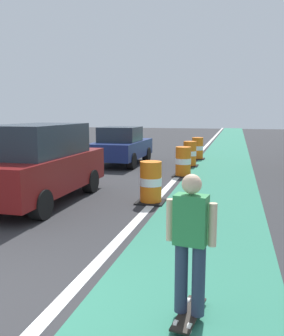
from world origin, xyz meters
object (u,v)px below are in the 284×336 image
(parked_suv_nearest, at_px, (39,163))
(traffic_barrel_front, at_px, (151,183))
(parked_sedan_second, at_px, (122,146))
(skateboarder_on_lane, at_px, (191,243))
(traffic_barrel_back, at_px, (190,154))
(traffic_barrel_far, at_px, (197,149))
(traffic_barrel_mid, at_px, (183,162))

(parked_suv_nearest, distance_m, traffic_barrel_front, 2.94)
(parked_sedan_second, distance_m, traffic_barrel_front, 7.15)
(skateboarder_on_lane, xyz_separation_m, traffic_barrel_back, (-1.51, 12.00, -0.38))
(traffic_barrel_front, bearing_deg, traffic_barrel_far, 88.58)
(traffic_barrel_far, bearing_deg, traffic_barrel_back, -91.64)
(parked_suv_nearest, bearing_deg, traffic_barrel_front, 13.37)
(parked_suv_nearest, bearing_deg, parked_sedan_second, 90.46)
(traffic_barrel_mid, relative_size, traffic_barrel_far, 1.00)
(traffic_barrel_far, bearing_deg, parked_suv_nearest, -106.99)
(skateboarder_on_lane, xyz_separation_m, traffic_barrel_mid, (-1.42, 9.38, -0.38))
(parked_sedan_second, bearing_deg, traffic_barrel_far, 41.66)
(traffic_barrel_mid, xyz_separation_m, traffic_barrel_back, (-0.09, 2.62, 0.00))
(skateboarder_on_lane, distance_m, parked_suv_nearest, 6.37)
(traffic_barrel_front, height_order, traffic_barrel_far, same)
(parked_suv_nearest, bearing_deg, skateboarder_on_lane, -45.29)
(traffic_barrel_front, bearing_deg, parked_suv_nearest, -166.63)
(parked_sedan_second, xyz_separation_m, traffic_barrel_back, (3.03, 0.26, -0.30))
(parked_sedan_second, height_order, traffic_barrel_far, parked_sedan_second)
(traffic_barrel_front, bearing_deg, traffic_barrel_mid, 86.62)
(parked_sedan_second, xyz_separation_m, traffic_barrel_far, (3.11, 2.76, -0.30))
(parked_suv_nearest, distance_m, traffic_barrel_far, 10.44)
(traffic_barrel_back, height_order, traffic_barrel_far, same)
(parked_suv_nearest, height_order, traffic_barrel_mid, parked_suv_nearest)
(parked_sedan_second, bearing_deg, traffic_barrel_front, -66.29)
(skateboarder_on_lane, relative_size, parked_suv_nearest, 0.37)
(traffic_barrel_front, relative_size, traffic_barrel_back, 1.00)
(traffic_barrel_mid, bearing_deg, skateboarder_on_lane, -81.39)
(parked_suv_nearest, height_order, traffic_barrel_front, parked_suv_nearest)
(traffic_barrel_mid, distance_m, traffic_barrel_back, 2.62)
(traffic_barrel_back, relative_size, traffic_barrel_far, 1.00)
(traffic_barrel_mid, bearing_deg, traffic_barrel_front, -93.38)
(parked_sedan_second, height_order, traffic_barrel_front, parked_sedan_second)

